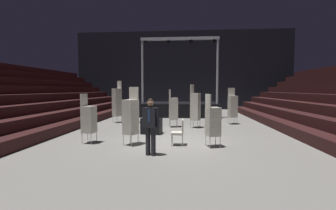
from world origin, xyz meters
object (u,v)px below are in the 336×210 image
Objects in this scene: chair_stack_rear_left at (173,108)px; chair_stack_rear_right at (135,108)px; chair_stack_mid_centre at (233,106)px; chair_stack_front_left at (89,119)px; chair_stack_front_right at (213,121)px; equipment_road_case at (152,126)px; loose_chair_near_man at (179,131)px; man_with_tie at (150,123)px; chair_stack_mid_left at (195,106)px; stage_riser at (180,108)px; chair_stack_rear_centre at (131,116)px; chair_stack_mid_right at (117,102)px.

chair_stack_rear_left reaches higher than chair_stack_rear_right.
chair_stack_front_left is at bearing 25.82° from chair_stack_mid_centre.
chair_stack_rear_right is at bearing -162.18° from chair_stack_front_right.
equipment_road_case is 0.95× the size of loose_chair_near_man.
man_with_tie is 7.28m from chair_stack_rear_right.
chair_stack_rear_right is (0.54, 5.55, -0.04)m from chair_stack_front_left.
chair_stack_rear_right is at bearing -132.94° from chair_stack_rear_left.
chair_stack_mid_left is at bearing 18.89° from chair_stack_mid_centre.
stage_riser is at bearing 49.02° from chair_stack_rear_right.
man_with_tie is 2.96m from chair_stack_front_left.
chair_stack_mid_left reaches higher than chair_stack_rear_right.
chair_stack_mid_left reaches higher than chair_stack_rear_centre.
chair_stack_front_left is at bearing 136.06° from chair_stack_mid_right.
stage_riser is at bearing -91.83° from chair_stack_mid_right.
man_with_tie is (-0.55, -11.09, 0.41)m from stage_riser.
chair_stack_mid_right is 1.20m from chair_stack_rear_right.
loose_chair_near_man is (-1.19, 0.18, -0.41)m from chair_stack_front_right.
chair_stack_rear_left reaches higher than chair_stack_front_left.
equipment_road_case is at bearing -35.05° from chair_stack_rear_left.
chair_stack_front_left reaches higher than loose_chair_near_man.
chair_stack_rear_right is at bearing -176.74° from chair_stack_front_left.
chair_stack_rear_left reaches higher than equipment_road_case.
chair_stack_front_left is 1.00× the size of chair_stack_front_right.
chair_stack_front_left is 2.09× the size of equipment_road_case.
stage_riser reaches higher than man_with_tie.
chair_stack_front_right is (4.62, -0.21, 0.00)m from chair_stack_front_left.
stage_riser is 2.85× the size of chair_stack_rear_left.
man_with_tie is 1.59m from chair_stack_rear_centre.
man_with_tie reaches higher than loose_chair_near_man.
chair_stack_mid_right is 6.85m from loose_chair_near_man.
chair_stack_mid_left reaches higher than chair_stack_rear_left.
loose_chair_near_man is (2.89, -5.58, -0.37)m from chair_stack_rear_right.
man_with_tie is 3.60m from equipment_road_case.
chair_stack_mid_centre reaches higher than chair_stack_front_right.
stage_riser is 2.53× the size of chair_stack_mid_left.
chair_stack_mid_left is 3.96m from chair_stack_rear_right.
chair_stack_mid_left is at bearing 142.27° from chair_stack_front_left.
chair_stack_rear_left is (2.96, 4.03, 0.08)m from chair_stack_front_left.
stage_riser is 3.10× the size of chair_stack_front_right.
chair_stack_mid_right is at bearing -165.00° from chair_stack_front_left.
chair_stack_front_left is at bearing -110.13° from chair_stack_front_right.
chair_stack_mid_left is at bearing -158.12° from chair_stack_mid_right.
loose_chair_near_man is (0.84, 1.40, -0.47)m from man_with_tie.
chair_stack_front_left is at bearing 21.14° from chair_stack_rear_centre.
chair_stack_front_right reaches higher than man_with_tie.
chair_stack_rear_left is (-1.66, 4.24, 0.08)m from chair_stack_front_right.
equipment_road_case is 2.50m from loose_chair_near_man.
chair_stack_front_right reaches higher than equipment_road_case.
man_with_tie is at bearing -81.62° from equipment_road_case.
chair_stack_mid_left is 1.19m from chair_stack_rear_left.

